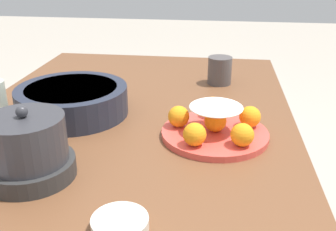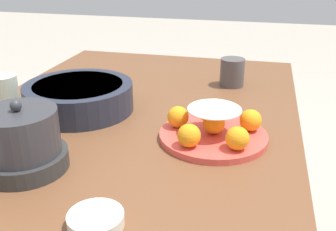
{
  "view_description": "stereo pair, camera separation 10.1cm",
  "coord_description": "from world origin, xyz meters",
  "px_view_note": "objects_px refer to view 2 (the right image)",
  "views": [
    {
      "loc": [
        -0.95,
        -0.25,
        1.17
      ],
      "look_at": [
        -0.03,
        -0.12,
        0.77
      ],
      "focal_mm": 42.0,
      "sensor_mm": 36.0,
      "label": 1
    },
    {
      "loc": [
        -0.93,
        -0.34,
        1.17
      ],
      "look_at": [
        -0.03,
        -0.12,
        0.77
      ],
      "focal_mm": 42.0,
      "sensor_mm": 36.0,
      "label": 2
    }
  ],
  "objects_px": {
    "cup_near": "(232,72)",
    "serving_bowl": "(79,96)",
    "sauce_bowl": "(96,219)",
    "dining_table": "(128,149)",
    "warming_pot": "(22,142)",
    "cup_far": "(5,91)",
    "cake_plate": "(214,127)"
  },
  "relations": [
    {
      "from": "cake_plate",
      "to": "cup_near",
      "type": "distance_m",
      "value": 0.43
    },
    {
      "from": "cake_plate",
      "to": "cup_near",
      "type": "relative_size",
      "value": 2.84
    },
    {
      "from": "cake_plate",
      "to": "cup_far",
      "type": "bearing_deg",
      "value": 83.11
    },
    {
      "from": "dining_table",
      "to": "cup_far",
      "type": "bearing_deg",
      "value": 86.54
    },
    {
      "from": "dining_table",
      "to": "warming_pot",
      "type": "relative_size",
      "value": 7.75
    },
    {
      "from": "cup_near",
      "to": "serving_bowl",
      "type": "bearing_deg",
      "value": 129.01
    },
    {
      "from": "cup_near",
      "to": "dining_table",
      "type": "bearing_deg",
      "value": 146.25
    },
    {
      "from": "serving_bowl",
      "to": "warming_pot",
      "type": "height_order",
      "value": "warming_pot"
    },
    {
      "from": "cake_plate",
      "to": "cup_far",
      "type": "distance_m",
      "value": 0.64
    },
    {
      "from": "warming_pot",
      "to": "dining_table",
      "type": "bearing_deg",
      "value": -24.11
    },
    {
      "from": "serving_bowl",
      "to": "cake_plate",
      "type": "bearing_deg",
      "value": -103.22
    },
    {
      "from": "cake_plate",
      "to": "sauce_bowl",
      "type": "relative_size",
      "value": 2.74
    },
    {
      "from": "cup_near",
      "to": "cup_far",
      "type": "bearing_deg",
      "value": 118.68
    },
    {
      "from": "serving_bowl",
      "to": "cup_far",
      "type": "relative_size",
      "value": 3.34
    },
    {
      "from": "cup_far",
      "to": "serving_bowl",
      "type": "bearing_deg",
      "value": -85.46
    },
    {
      "from": "sauce_bowl",
      "to": "cup_near",
      "type": "bearing_deg",
      "value": -10.93
    },
    {
      "from": "dining_table",
      "to": "cake_plate",
      "type": "bearing_deg",
      "value": -102.25
    },
    {
      "from": "dining_table",
      "to": "serving_bowl",
      "type": "bearing_deg",
      "value": 75.32
    },
    {
      "from": "sauce_bowl",
      "to": "cup_far",
      "type": "height_order",
      "value": "cup_far"
    },
    {
      "from": "dining_table",
      "to": "warming_pot",
      "type": "height_order",
      "value": "warming_pot"
    },
    {
      "from": "cup_far",
      "to": "sauce_bowl",
      "type": "bearing_deg",
      "value": -133.18
    },
    {
      "from": "serving_bowl",
      "to": "cup_far",
      "type": "distance_m",
      "value": 0.23
    },
    {
      "from": "cup_near",
      "to": "cake_plate",
      "type": "bearing_deg",
      "value": 179.28
    },
    {
      "from": "cake_plate",
      "to": "serving_bowl",
      "type": "bearing_deg",
      "value": 76.78
    },
    {
      "from": "serving_bowl",
      "to": "sauce_bowl",
      "type": "bearing_deg",
      "value": -151.74
    },
    {
      "from": "serving_bowl",
      "to": "dining_table",
      "type": "bearing_deg",
      "value": -104.68
    },
    {
      "from": "warming_pot",
      "to": "sauce_bowl",
      "type": "bearing_deg",
      "value": -122.15
    },
    {
      "from": "sauce_bowl",
      "to": "cup_far",
      "type": "distance_m",
      "value": 0.67
    },
    {
      "from": "dining_table",
      "to": "cup_far",
      "type": "xyz_separation_m",
      "value": [
        0.02,
        0.39,
        0.13
      ]
    },
    {
      "from": "cake_plate",
      "to": "serving_bowl",
      "type": "relative_size",
      "value": 0.86
    },
    {
      "from": "cup_near",
      "to": "warming_pot",
      "type": "distance_m",
      "value": 0.77
    },
    {
      "from": "serving_bowl",
      "to": "warming_pot",
      "type": "xyz_separation_m",
      "value": [
        -0.33,
        -0.03,
        0.02
      ]
    }
  ]
}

